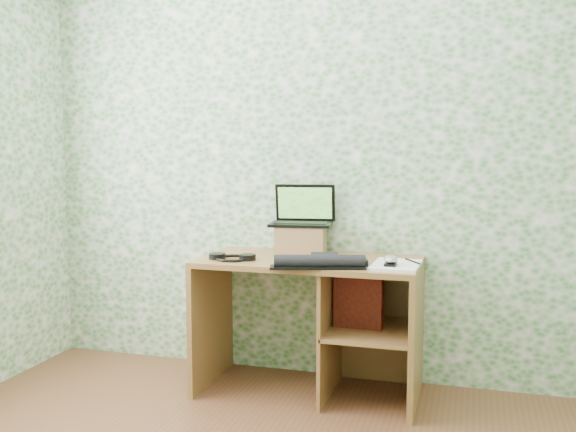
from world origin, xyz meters
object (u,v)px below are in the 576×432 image
(desk, at_px, (324,307))
(notepad, at_px, (396,265))
(riser, at_px, (301,240))
(laptop, at_px, (303,215))
(keyboard, at_px, (322,262))

(desk, relative_size, notepad, 3.60)
(riser, distance_m, laptop, 0.14)
(laptop, relative_size, keyboard, 0.74)
(keyboard, relative_size, notepad, 1.51)
(riser, bearing_deg, desk, -34.91)
(riser, distance_m, notepad, 0.62)
(laptop, height_order, notepad, laptop)
(keyboard, height_order, notepad, keyboard)
(keyboard, xyz_separation_m, notepad, (0.37, 0.09, -0.02))
(riser, xyz_separation_m, keyboard, (0.20, -0.33, -0.06))
(keyboard, distance_m, notepad, 0.38)
(riser, relative_size, notepad, 0.82)
(riser, height_order, keyboard, riser)
(laptop, bearing_deg, desk, -50.24)
(riser, height_order, laptop, laptop)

